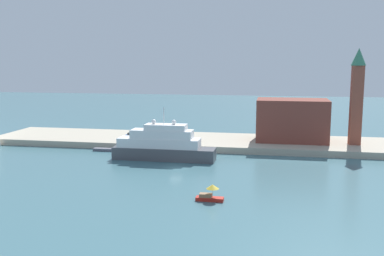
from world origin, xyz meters
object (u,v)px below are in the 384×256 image
harbor_building (292,120)px  parked_car (133,136)px  large_yacht (162,145)px  small_motorboat (210,194)px  bell_tower (357,93)px  work_barge (103,150)px  person_figure (148,136)px  mooring_bollard (189,144)px

harbor_building → parked_car: size_ratio=4.31×
large_yacht → small_motorboat: (14.78, -27.29, -2.11)m
bell_tower → harbor_building: bearing=171.4°
small_motorboat → parked_car: size_ratio=1.06×
work_barge → person_figure: person_figure is taller
work_barge → harbor_building: bearing=17.2°
large_yacht → mooring_bollard: 10.67m
small_motorboat → harbor_building: size_ratio=0.25×
harbor_building → parked_car: (-41.46, -3.61, -4.76)m
large_yacht → mooring_bollard: size_ratio=31.94×
harbor_building → person_figure: size_ratio=9.90×
small_motorboat → mooring_bollard: bearing=106.0°
mooring_bollard → parked_car: bearing=156.1°
parked_car → harbor_building: bearing=5.0°
parked_car → mooring_bollard: 18.30m
small_motorboat → mooring_bollard: (-10.60, 37.02, 0.83)m
person_figure → mooring_bollard: 13.22m
work_barge → parked_car: parked_car is taller
harbor_building → mooring_bollard: 27.52m
harbor_building → person_figure: harbor_building is taller
large_yacht → person_figure: large_yacht is taller
large_yacht → small_motorboat: 31.11m
small_motorboat → mooring_bollard: small_motorboat is taller
harbor_building → person_figure: 37.43m
person_figure → harbor_building: bearing=8.5°
mooring_bollard → person_figure: bearing=155.4°
small_motorboat → mooring_bollard: size_ratio=6.12×
bell_tower → parked_car: (-56.51, -1.35, -12.17)m
harbor_building → bell_tower: size_ratio=0.76×
work_barge → person_figure: 12.63m
large_yacht → person_figure: size_ratio=12.78×
small_motorboat → person_figure: size_ratio=2.45×
large_yacht → mooring_bollard: bearing=66.8°
person_figure → work_barge: bearing=-136.0°
harbor_building → bell_tower: bell_tower is taller
person_figure → large_yacht: bearing=-62.8°
person_figure → mooring_bollard: bearing=-24.6°
bell_tower → parked_car: 57.82m
bell_tower → mooring_bollard: (-39.77, -8.75, -12.40)m
parked_car → small_motorboat: bearing=-58.4°
large_yacht → bell_tower: bell_tower is taller
work_barge → bell_tower: size_ratio=0.21×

